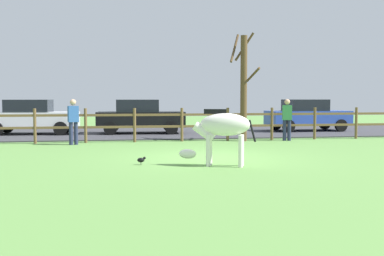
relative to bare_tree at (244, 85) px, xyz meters
The scene contains 11 objects.
ground_plane 5.75m from the bare_tree, 116.31° to the right, with size 60.00×60.00×0.00m, color #5B8C42.
parking_asphalt 5.54m from the bare_tree, 117.49° to the left, with size 28.00×7.40×0.05m, color #38383D.
paddock_fence 2.81m from the bare_tree, behind, with size 22.02×0.11×1.30m.
bare_tree is the anchor object (origin of this frame).
zebra 6.99m from the bare_tree, 110.43° to the right, with size 1.85×0.97×1.41m.
crow_on_grass 7.62m from the bare_tree, 126.37° to the right, with size 0.21×0.10×0.20m.
parked_car_blue 6.32m from the bare_tree, 43.40° to the left, with size 4.04×1.95×1.56m.
parked_car_white 9.77m from the bare_tree, 153.35° to the left, with size 4.08×2.05×1.56m.
parked_car_black 5.69m from the bare_tree, 133.15° to the left, with size 4.10×2.09×1.56m.
visitor_left_of_tree 6.59m from the bare_tree, behind, with size 0.41×0.32×1.64m.
visitor_right_of_tree 2.15m from the bare_tree, ahead, with size 0.40×0.30×1.64m.
Camera 1 is at (-2.71, -12.91, 1.69)m, focal length 43.77 mm.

